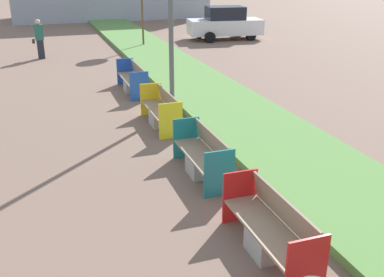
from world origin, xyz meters
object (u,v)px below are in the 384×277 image
at_px(bench_blue_frame, 133,81).
at_px(pedestrian_walking, 39,39).
at_px(bench_teal_frame, 203,158).
at_px(bench_yellow_frame, 161,113).
at_px(bench_red_frame, 270,233).
at_px(parked_car_distant, 225,23).

distance_m(bench_blue_frame, pedestrian_walking, 7.64).
distance_m(bench_teal_frame, bench_yellow_frame, 3.25).
bearing_deg(bench_teal_frame, bench_red_frame, -89.98).
bearing_deg(bench_red_frame, pedestrian_walking, 99.52).
xyz_separation_m(bench_yellow_frame, parked_car_distant, (7.45, 13.18, 0.55)).
xyz_separation_m(pedestrian_walking, parked_car_distant, (10.29, 2.42, -0.00)).
relative_size(bench_teal_frame, bench_blue_frame, 0.87).
relative_size(bench_teal_frame, parked_car_distant, 0.46).
bearing_deg(bench_blue_frame, pedestrian_walking, 111.95).
height_order(bench_red_frame, parked_car_distant, parked_car_distant).
distance_m(bench_blue_frame, parked_car_distant, 12.07).
xyz_separation_m(bench_blue_frame, parked_car_distant, (7.44, 9.49, 0.54)).
height_order(bench_red_frame, pedestrian_walking, pedestrian_walking).
distance_m(bench_red_frame, parked_car_distant, 20.77).
distance_m(bench_red_frame, bench_blue_frame, 9.89).
bearing_deg(bench_teal_frame, bench_yellow_frame, 89.99).
bearing_deg(parked_car_distant, bench_yellow_frame, -111.69).
bearing_deg(bench_blue_frame, parked_car_distant, 51.89).
distance_m(bench_teal_frame, parked_car_distant, 18.05).
xyz_separation_m(bench_yellow_frame, pedestrian_walking, (-2.85, 10.76, 0.55)).
distance_m(bench_red_frame, bench_yellow_frame, 6.20).
xyz_separation_m(bench_red_frame, bench_yellow_frame, (-0.00, 6.20, -0.00)).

